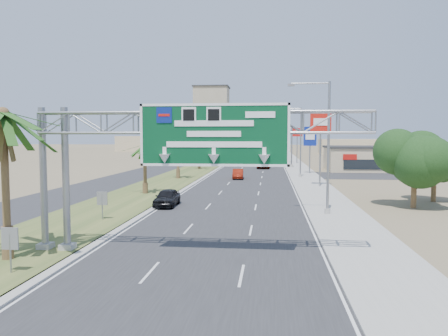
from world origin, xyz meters
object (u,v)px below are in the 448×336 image
car_left_lane (167,198)px  pole_sign_red_far (297,135)px  car_mid_lane (238,174)px  pole_sign_red_near (321,126)px  pole_sign_blue (310,138)px  car_far (230,161)px  car_right_lane (264,165)px  store_building (380,159)px  signal_mast (281,142)px  sign_gantry (183,134)px  palm_near (3,115)px

car_left_lane → pole_sign_red_far: pole_sign_red_far is taller
car_left_lane → pole_sign_red_far: 62.28m
car_mid_lane → pole_sign_red_near: 14.85m
car_mid_lane → pole_sign_blue: pole_sign_blue is taller
car_far → car_mid_lane: bearing=-85.2°
pole_sign_red_near → pole_sign_red_far: bearing=90.0°
car_right_lane → pole_sign_red_near: size_ratio=0.55×
pole_sign_blue → pole_sign_red_far: (-0.39, 26.58, 0.58)m
car_right_lane → car_mid_lane: bearing=-95.9°
car_left_lane → car_mid_lane: (4.23, 24.51, -0.05)m
store_building → car_mid_lane: (-23.27, -16.71, -1.31)m
signal_mast → pole_sign_blue: size_ratio=1.35×
sign_gantry → signal_mast: bearing=84.3°
pole_sign_blue → car_left_lane: bearing=-113.8°
store_building → sign_gantry: bearing=-112.4°
palm_near → pole_sign_red_near: pole_sign_red_near is taller
store_building → signal_mast: bearing=160.5°
sign_gantry → store_building: (23.06, 56.07, -4.06)m
store_building → pole_sign_blue: (-12.61, -7.48, 3.64)m
car_left_lane → car_far: 55.97m
car_mid_lane → store_building: bearing=32.9°
car_left_lane → palm_near: bearing=-102.8°
pole_sign_red_far → signal_mast: bearing=-106.3°
sign_gantry → store_building: sign_gantry is taller
signal_mast → store_building: signal_mast is taller
car_right_lane → store_building: bearing=-5.4°
car_far → pole_sign_red_near: 43.04m
sign_gantry → car_right_lane: bearing=87.0°
palm_near → pole_sign_blue: 53.85m
car_far → store_building: bearing=-30.9°
sign_gantry → pole_sign_red_near: 32.36m
sign_gantry → car_right_lane: 59.52m
car_right_lane → pole_sign_red_far: pole_sign_red_far is taller
store_building → car_left_lane: 49.57m
car_right_lane → pole_sign_red_far: (7.00, 15.97, 5.53)m
car_far → pole_sign_red_far: 15.95m
sign_gantry → car_left_lane: sign_gantry is taller
pole_sign_red_near → car_left_lane: bearing=-132.4°
car_left_lane → pole_sign_red_far: (14.50, 60.32, 5.49)m
car_far → pole_sign_red_near: (14.35, -40.08, 6.29)m
signal_mast → car_right_lane: size_ratio=2.06×
car_far → pole_sign_red_far: bearing=14.3°
palm_near → car_far: bearing=87.0°
signal_mast → store_building: bearing=-19.5°
car_mid_lane → pole_sign_red_near: size_ratio=0.46×
palm_near → car_mid_lane: (7.93, 41.29, -6.24)m
car_left_lane → pole_sign_red_far: bearing=76.1°
palm_near → pole_sign_red_near: (18.20, 32.67, 0.15)m
car_left_lane → car_mid_lane: 24.87m
car_mid_lane → pole_sign_red_far: (10.27, 35.81, 5.54)m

